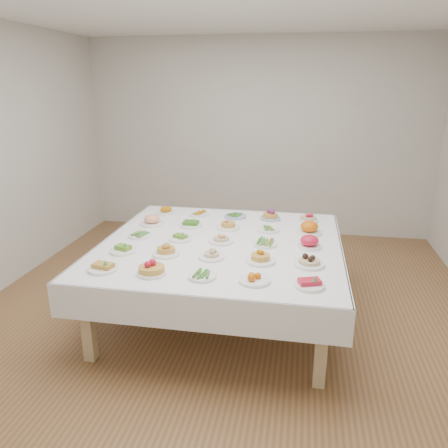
% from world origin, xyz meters
% --- Properties ---
extents(room_envelope, '(5.02, 5.02, 2.81)m').
position_xyz_m(room_envelope, '(0.00, 0.00, 1.83)').
color(room_envelope, '#8D5C3A').
rests_on(room_envelope, ground).
extents(display_table, '(2.21, 2.21, 0.75)m').
position_xyz_m(display_table, '(-0.04, -0.14, 0.68)').
color(display_table, white).
rests_on(display_table, ground).
extents(dish_0, '(0.24, 0.24, 0.10)m').
position_xyz_m(dish_0, '(-0.84, -0.94, 0.79)').
color(dish_0, white).
rests_on(dish_0, display_table).
extents(dish_1, '(0.22, 0.22, 0.14)m').
position_xyz_m(dish_1, '(-0.43, -0.94, 0.82)').
color(dish_1, white).
rests_on(dish_1, display_table).
extents(dish_2, '(0.22, 0.22, 0.05)m').
position_xyz_m(dish_2, '(-0.03, -0.93, 0.77)').
color(dish_2, white).
rests_on(dish_2, display_table).
extents(dish_3, '(0.24, 0.24, 0.09)m').
position_xyz_m(dish_3, '(0.36, -0.93, 0.79)').
color(dish_3, white).
rests_on(dish_3, display_table).
extents(dish_4, '(0.22, 0.22, 0.09)m').
position_xyz_m(dish_4, '(0.77, -0.94, 0.79)').
color(dish_4, white).
rests_on(dish_4, display_table).
extents(dish_5, '(0.23, 0.23, 0.09)m').
position_xyz_m(dish_5, '(-0.83, -0.54, 0.78)').
color(dish_5, white).
rests_on(dish_5, display_table).
extents(dish_6, '(0.24, 0.24, 0.14)m').
position_xyz_m(dish_6, '(-0.44, -0.53, 0.82)').
color(dish_6, white).
rests_on(dish_6, display_table).
extents(dish_7, '(0.22, 0.22, 0.10)m').
position_xyz_m(dish_7, '(-0.04, -0.54, 0.79)').
color(dish_7, white).
rests_on(dish_7, display_table).
extents(dish_8, '(0.25, 0.25, 0.13)m').
position_xyz_m(dish_8, '(0.37, -0.54, 0.80)').
color(dish_8, white).
rests_on(dish_8, display_table).
extents(dish_9, '(0.25, 0.25, 0.14)m').
position_xyz_m(dish_9, '(0.77, -0.55, 0.82)').
color(dish_9, white).
rests_on(dish_9, display_table).
extents(dish_10, '(0.22, 0.22, 0.05)m').
position_xyz_m(dish_10, '(-0.84, -0.13, 0.77)').
color(dish_10, white).
rests_on(dish_10, display_table).
extents(dish_11, '(0.21, 0.21, 0.09)m').
position_xyz_m(dish_11, '(-0.43, -0.15, 0.78)').
color(dish_11, white).
rests_on(dish_11, display_table).
extents(dish_12, '(0.23, 0.23, 0.11)m').
position_xyz_m(dish_12, '(-0.04, -0.14, 0.80)').
color(dish_12, white).
rests_on(dish_12, display_table).
extents(dish_13, '(0.22, 0.22, 0.06)m').
position_xyz_m(dish_13, '(0.37, -0.15, 0.77)').
color(dish_13, white).
rests_on(dish_13, display_table).
extents(dish_14, '(0.21, 0.21, 0.13)m').
position_xyz_m(dish_14, '(0.77, -0.13, 0.81)').
color(dish_14, white).
rests_on(dish_14, display_table).
extents(dish_15, '(0.24, 0.24, 0.13)m').
position_xyz_m(dish_15, '(-0.84, 0.25, 0.81)').
color(dish_15, white).
rests_on(dish_15, display_table).
extents(dish_16, '(0.23, 0.23, 0.11)m').
position_xyz_m(dish_16, '(-0.43, 0.27, 0.80)').
color(dish_16, white).
rests_on(dish_16, display_table).
extents(dish_17, '(0.23, 0.23, 0.12)m').
position_xyz_m(dish_17, '(-0.04, 0.26, 0.80)').
color(dish_17, white).
rests_on(dish_17, display_table).
extents(dish_18, '(0.22, 0.22, 0.05)m').
position_xyz_m(dish_18, '(0.37, 0.26, 0.77)').
color(dish_18, white).
rests_on(dish_18, display_table).
extents(dish_19, '(0.24, 0.24, 0.15)m').
position_xyz_m(dish_19, '(0.77, 0.26, 0.82)').
color(dish_19, white).
rests_on(dish_19, display_table).
extents(dish_20, '(0.24, 0.24, 0.10)m').
position_xyz_m(dish_20, '(-0.83, 0.67, 0.79)').
color(dish_20, white).
rests_on(dish_20, display_table).
extents(dish_21, '(0.22, 0.22, 0.05)m').
position_xyz_m(dish_21, '(-0.44, 0.67, 0.77)').
color(dish_21, white).
rests_on(dish_21, display_table).
extents(dish_22, '(0.24, 0.24, 0.05)m').
position_xyz_m(dish_22, '(-0.03, 0.66, 0.77)').
color(dish_22, '#4C66B2').
rests_on(dish_22, display_table).
extents(dish_23, '(0.22, 0.22, 0.12)m').
position_xyz_m(dish_23, '(0.36, 0.65, 0.80)').
color(dish_23, '#4C66B2').
rests_on(dish_23, display_table).
extents(dish_24, '(0.21, 0.21, 0.11)m').
position_xyz_m(dish_24, '(0.76, 0.67, 0.80)').
color(dish_24, white).
rests_on(dish_24, display_table).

